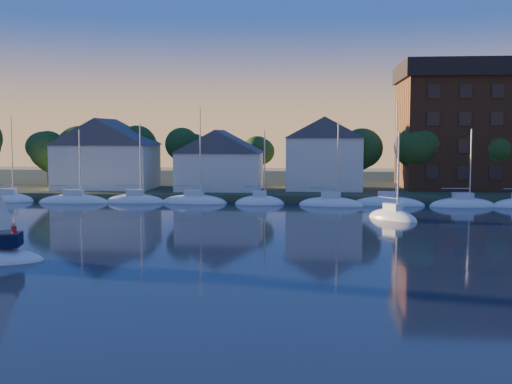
# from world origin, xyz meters

# --- Properties ---
(ground) EXTENTS (260.00, 260.00, 0.00)m
(ground) POSITION_xyz_m (0.00, 0.00, 0.00)
(ground) COLOR black
(ground) RESTS_ON ground
(shoreline_land) EXTENTS (160.00, 50.00, 2.00)m
(shoreline_land) POSITION_xyz_m (0.00, 75.00, 0.00)
(shoreline_land) COLOR #364327
(shoreline_land) RESTS_ON ground
(wooden_dock) EXTENTS (120.00, 3.00, 1.00)m
(wooden_dock) POSITION_xyz_m (0.00, 52.00, 0.00)
(wooden_dock) COLOR brown
(wooden_dock) RESTS_ON ground
(clubhouse_west) EXTENTS (13.65, 9.45, 9.64)m
(clubhouse_west) POSITION_xyz_m (-22.00, 58.00, 5.93)
(clubhouse_west) COLOR white
(clubhouse_west) RESTS_ON shoreline_land
(clubhouse_centre) EXTENTS (11.55, 8.40, 8.08)m
(clubhouse_centre) POSITION_xyz_m (-6.00, 57.00, 5.13)
(clubhouse_centre) COLOR white
(clubhouse_centre) RESTS_ON shoreline_land
(clubhouse_east) EXTENTS (10.50, 8.40, 9.80)m
(clubhouse_east) POSITION_xyz_m (8.00, 59.00, 6.00)
(clubhouse_east) COLOR white
(clubhouse_east) RESTS_ON shoreline_land
(condo_block) EXTENTS (31.00, 17.00, 17.40)m
(condo_block) POSITION_xyz_m (34.00, 64.95, 9.79)
(condo_block) COLOR brown
(condo_block) RESTS_ON shoreline_land
(tree_line) EXTENTS (93.40, 5.40, 8.90)m
(tree_line) POSITION_xyz_m (2.00, 63.00, 7.18)
(tree_line) COLOR #332217
(tree_line) RESTS_ON shoreline_land
(moored_fleet) EXTENTS (87.50, 2.40, 12.05)m
(moored_fleet) POSITION_xyz_m (0.00, 49.00, 0.10)
(moored_fleet) COLOR white
(moored_fleet) RESTS_ON ground
(drifting_sailboat_right) EXTENTS (5.59, 5.76, 9.89)m
(drifting_sailboat_right) POSITION_xyz_m (14.73, 36.54, 0.10)
(drifting_sailboat_right) COLOR white
(drifting_sailboat_right) RESTS_ON ground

